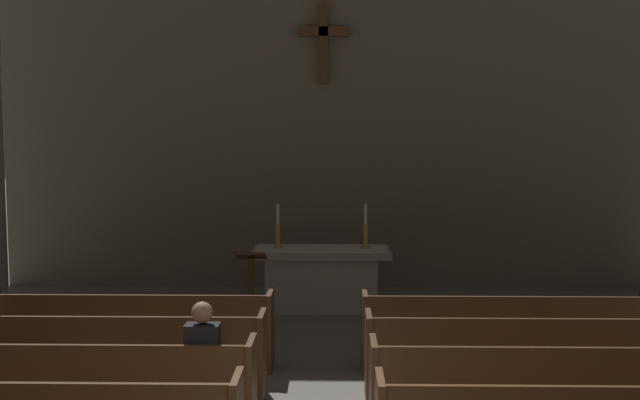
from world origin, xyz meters
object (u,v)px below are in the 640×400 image
pew_left_row_3 (70,388)px  altar (322,277)px  candlestick_right (365,234)px  pew_left_row_4 (104,355)px  pew_right_row_4 (529,358)px  pew_right_row_3 (557,391)px  candlestick_left (278,234)px  lectern (251,292)px  pew_left_row_5 (130,330)px  pew_right_row_5 (507,332)px  lone_worshipper (204,365)px

pew_left_row_3 → altar: bearing=66.4°
candlestick_right → pew_left_row_4: bearing=-125.7°
pew_right_row_4 → candlestick_right: (-1.58, 4.15, 0.76)m
pew_right_row_3 → candlestick_left: bearing=119.7°
pew_left_row_4 → lectern: lectern is taller
pew_left_row_5 → pew_right_row_5: (4.56, 0.00, 0.00)m
pew_left_row_5 → pew_right_row_4: bearing=-13.1°
pew_left_row_5 → altar: size_ratio=1.58×
pew_left_row_3 → pew_right_row_4: bearing=13.1°
altar → lone_worshipper: 5.28m
lone_worshipper → pew_right_row_3: bearing=-0.7°
candlestick_right → lone_worshipper: bearing=-108.4°
pew_left_row_3 → pew_right_row_4: same height
pew_left_row_4 → lectern: bearing=66.6°
altar → lectern: 1.56m
pew_left_row_3 → lone_worshipper: lone_worshipper is taller
altar → candlestick_left: size_ratio=3.11×
pew_left_row_4 → lone_worshipper: 1.64m
pew_left_row_5 → candlestick_right: 4.36m
pew_right_row_3 → pew_right_row_4: 1.06m
pew_left_row_4 → lectern: 3.22m
pew_left_row_3 → candlestick_right: 6.05m
lectern → candlestick_left: bearing=75.9°
candlestick_left → lone_worshipper: candlestick_left is taller
pew_right_row_4 → pew_left_row_5: bearing=166.9°
pew_left_row_3 → pew_right_row_5: bearing=24.9°
pew_right_row_4 → altar: 4.74m
pew_left_row_3 → lone_worshipper: size_ratio=2.63×
altar → candlestick_right: size_ratio=3.11×
altar → candlestick_left: (-0.70, 0.00, 0.70)m
pew_left_row_5 → lectern: 2.28m
pew_right_row_4 → altar: size_ratio=1.58×
pew_left_row_5 → candlestick_right: (2.98, 3.09, 0.76)m
lone_worshipper → pew_right_row_4: bearing=17.2°
pew_right_row_4 → pew_left_row_3: bearing=-166.9°
pew_left_row_4 → pew_right_row_3: bearing=-13.1°
pew_left_row_4 → lone_worshipper: lone_worshipper is taller
lone_worshipper → pew_left_row_3: bearing=-178.3°
candlestick_right → pew_left_row_3: bearing=-119.7°
candlestick_right → candlestick_left: bearing=180.0°
pew_right_row_3 → candlestick_left: 6.05m
pew_right_row_3 → pew_right_row_5: same height
pew_right_row_3 → lone_worshipper: 3.30m
pew_left_row_3 → candlestick_right: (2.98, 5.21, 0.76)m
pew_left_row_4 → pew_right_row_3: size_ratio=1.00×
pew_left_row_3 → lectern: lectern is taller
pew_left_row_3 → lectern: size_ratio=3.01×
pew_left_row_3 → altar: size_ratio=1.58×
pew_left_row_3 → candlestick_left: bearing=73.1°
lectern → lone_worshipper: (-0.01, -3.97, 0.14)m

